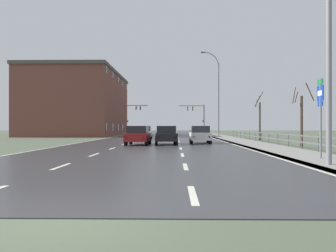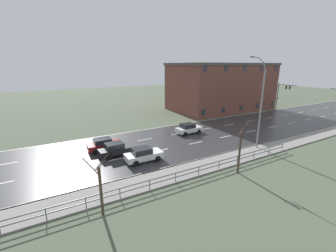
{
  "view_description": "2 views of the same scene",
  "coord_description": "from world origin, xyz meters",
  "views": [
    {
      "loc": [
        1.94,
        -5.74,
        1.52
      ],
      "look_at": [
        0.58,
        63.25,
        1.61
      ],
      "focal_mm": 37.7,
      "sensor_mm": 36.0,
      "label": 1
    },
    {
      "loc": [
        24.86,
        17.4,
        10.24
      ],
      "look_at": [
        0.0,
        31.41,
        2.25
      ],
      "focal_mm": 23.42,
      "sensor_mm": 36.0,
      "label": 2
    }
  ],
  "objects": [
    {
      "name": "car_distant",
      "position": [
        -1.74,
        36.03,
        0.8
      ],
      "size": [
        1.89,
        4.13,
        1.57
      ],
      "rotation": [
        0.0,
        0.0,
        0.02
      ],
      "color": "silver",
      "rests_on": "ground"
    },
    {
      "name": "car_near_right",
      "position": [
        4.2,
        25.95,
        0.8
      ],
      "size": [
        1.86,
        4.11,
        1.57
      ],
      "rotation": [
        0.0,
        0.0,
        -0.01
      ],
      "color": "silver",
      "rests_on": "ground"
    },
    {
      "name": "street_lamp_midground",
      "position": [
        7.46,
        40.09,
        5.53
      ],
      "size": [
        2.4,
        0.24,
        11.26
      ],
      "color": "slate",
      "rests_on": "ground"
    },
    {
      "name": "bare_tree_near",
      "position": [
        11.08,
        19.88,
        2.12
      ],
      "size": [
        1.62,
        1.73,
        4.6
      ],
      "color": "#423328",
      "rests_on": "ground"
    },
    {
      "name": "car_far_left",
      "position": [
        1.19,
        23.81,
        0.8
      ],
      "size": [
        2.01,
        4.19,
        1.57
      ],
      "rotation": [
        0.0,
        0.0,
        0.05
      ],
      "color": "black",
      "rests_on": "ground"
    },
    {
      "name": "guardrail",
      "position": [
        9.85,
        22.8,
        0.71
      ],
      "size": [
        0.07,
        38.41,
        1.0
      ],
      "color": "#515459",
      "rests_on": "ground"
    },
    {
      "name": "traffic_signal_left",
      "position": [
        -6.87,
        65.89,
        4.12
      ],
      "size": [
        4.36,
        0.36,
        6.06
      ],
      "color": "#38383A",
      "rests_on": "ground"
    },
    {
      "name": "ground_plane",
      "position": [
        0.0,
        48.0,
        -0.06
      ],
      "size": [
        160.0,
        160.0,
        0.12
      ],
      "color": "#4C5642"
    },
    {
      "name": "street_lamp_foreground",
      "position": [
        7.42,
        7.31,
        5.2
      ],
      "size": [
        2.69,
        0.24,
        10.66
      ],
      "color": "slate",
      "rests_on": "ground"
    },
    {
      "name": "bare_tree_mid",
      "position": [
        11.21,
        33.0,
        2.34
      ],
      "size": [
        1.0,
        0.7,
        5.39
      ],
      "color": "#423328",
      "rests_on": "ground"
    },
    {
      "name": "traffic_signal_right",
      "position": [
        6.61,
        66.45,
        4.14
      ],
      "size": [
        5.23,
        0.36,
        6.0
      ],
      "color": "#38383A",
      "rests_on": "ground"
    },
    {
      "name": "brick_building",
      "position": [
        -14.33,
        53.77,
        5.33
      ],
      "size": [
        13.5,
        23.38,
        10.64
      ],
      "color": "brown",
      "rests_on": "ground"
    },
    {
      "name": "car_mid_centre",
      "position": [
        -1.07,
        23.02,
        0.8
      ],
      "size": [
        1.93,
        4.15,
        1.57
      ],
      "rotation": [
        0.0,
        0.0,
        -0.03
      ],
      "color": "maroon",
      "rests_on": "ground"
    },
    {
      "name": "sidewalk_right",
      "position": [
        8.43,
        60.0,
        0.06
      ],
      "size": [
        3.0,
        120.0,
        0.12
      ],
      "color": "gray",
      "rests_on": "ground"
    },
    {
      "name": "highway_sign",
      "position": [
        8.39,
        9.98,
        2.34
      ],
      "size": [
        0.09,
        0.68,
        3.65
      ],
      "color": "slate",
      "rests_on": "ground"
    },
    {
      "name": "road_asphalt_strip",
      "position": [
        0.0,
        60.0,
        0.01
      ],
      "size": [
        14.0,
        120.0,
        0.03
      ],
      "color": "#303033",
      "rests_on": "ground"
    }
  ]
}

